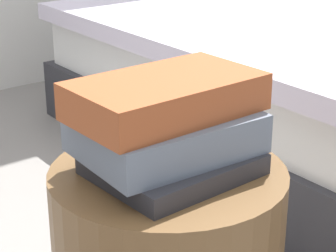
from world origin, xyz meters
TOP-DOWN VIEW (x-y plane):
  - book_charcoal at (-0.00, -0.01)m, footprint 0.23×0.20m
  - book_slate at (-0.00, 0.01)m, footprint 0.26×0.20m
  - book_rust at (0.00, 0.01)m, footprint 0.28×0.16m

SIDE VIEW (x-z plane):
  - book_charcoal at x=0.00m, z-range 0.49..0.52m
  - book_slate at x=0.00m, z-range 0.52..0.58m
  - book_rust at x=0.00m, z-range 0.58..0.63m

